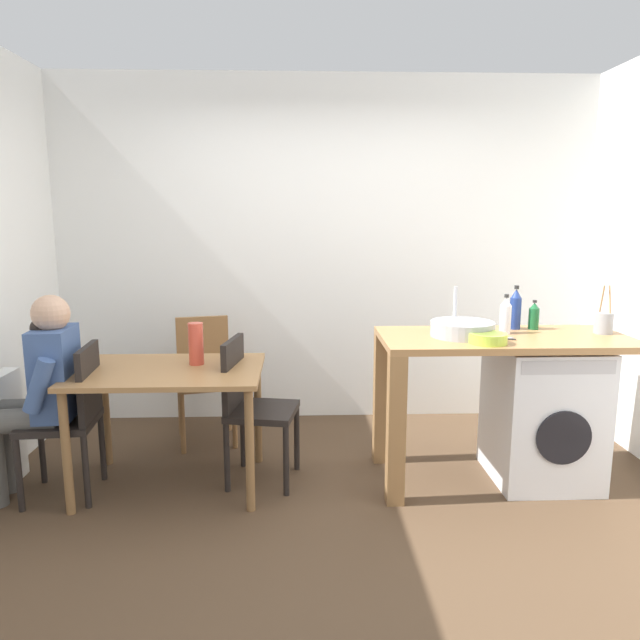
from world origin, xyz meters
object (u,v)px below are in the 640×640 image
(vase, at_px, (196,344))
(chair_opposite, at_px, (251,402))
(washing_machine, at_px, (542,413))
(chair_person_seat, at_px, (72,412))
(bottle_clear_small, at_px, (534,316))
(dining_table, at_px, (169,384))
(bottle_tall_green, at_px, (505,316))
(bottle_squat_brown, at_px, (515,309))
(seated_person, at_px, (41,386))
(utensil_crock, at_px, (604,322))
(chair_spare_by_wall, at_px, (205,372))
(mixing_bowl, at_px, (488,338))

(vase, bearing_deg, chair_opposite, -6.49)
(vase, bearing_deg, washing_machine, -2.29)
(chair_person_seat, bearing_deg, bottle_clear_small, -88.13)
(dining_table, height_order, chair_opposite, chair_opposite)
(bottle_tall_green, distance_m, bottle_squat_brown, 0.18)
(seated_person, relative_size, utensil_crock, 4.01)
(utensil_crock, bearing_deg, seated_person, -177.04)
(washing_machine, bearing_deg, chair_spare_by_wall, 161.01)
(utensil_crock, bearing_deg, chair_person_seat, -177.11)
(bottle_tall_green, height_order, vase, bottle_tall_green)
(bottle_squat_brown, relative_size, vase, 1.09)
(bottle_squat_brown, bearing_deg, mixing_bowl, -126.64)
(chair_opposite, distance_m, chair_spare_by_wall, 0.81)
(bottle_tall_green, bearing_deg, bottle_squat_brown, 51.13)
(dining_table, relative_size, bottle_clear_small, 5.87)
(seated_person, distance_m, bottle_clear_small, 3.02)
(chair_person_seat, bearing_deg, bottle_tall_green, -90.31)
(bottle_clear_small, bearing_deg, chair_person_seat, -173.72)
(chair_spare_by_wall, bearing_deg, mixing_bowl, 138.23)
(dining_table, bearing_deg, washing_machine, 0.37)
(chair_person_seat, relative_size, bottle_clear_small, 4.80)
(bottle_tall_green, height_order, mixing_bowl, bottle_tall_green)
(vase, bearing_deg, utensil_crock, -0.76)
(bottle_squat_brown, distance_m, utensil_crock, 0.52)
(chair_person_seat, relative_size, bottle_squat_brown, 3.22)
(seated_person, bearing_deg, dining_table, -85.82)
(washing_machine, height_order, bottle_tall_green, bottle_tall_green)
(mixing_bowl, relative_size, utensil_crock, 0.72)
(dining_table, relative_size, utensil_crock, 3.67)
(dining_table, bearing_deg, utensil_crock, 1.45)
(washing_machine, xyz_separation_m, vase, (-2.13, 0.09, 0.44))
(dining_table, relative_size, chair_person_seat, 1.22)
(chair_opposite, relative_size, bottle_tall_green, 3.70)
(chair_opposite, height_order, bottle_tall_green, bottle_tall_green)
(washing_machine, xyz_separation_m, utensil_crock, (0.37, 0.05, 0.56))
(dining_table, xyz_separation_m, chair_opposite, (0.48, 0.06, -0.14))
(seated_person, relative_size, bottle_squat_brown, 4.29)
(chair_opposite, xyz_separation_m, vase, (-0.33, 0.04, 0.36))
(utensil_crock, distance_m, vase, 2.51)
(chair_opposite, bearing_deg, chair_spare_by_wall, -141.02)
(utensil_crock, bearing_deg, mixing_bowl, -162.67)
(dining_table, relative_size, washing_machine, 1.28)
(chair_spare_by_wall, bearing_deg, bottle_tall_green, 147.49)
(chair_spare_by_wall, xyz_separation_m, vase, (0.07, -0.67, 0.36))
(washing_machine, bearing_deg, seated_person, -177.68)
(chair_person_seat, height_order, bottle_tall_green, bottle_tall_green)
(chair_opposite, relative_size, washing_machine, 1.05)
(bottle_squat_brown, height_order, mixing_bowl, bottle_squat_brown)
(mixing_bowl, bearing_deg, bottle_clear_small, 43.24)
(chair_spare_by_wall, xyz_separation_m, utensil_crock, (2.57, -0.71, 0.48))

